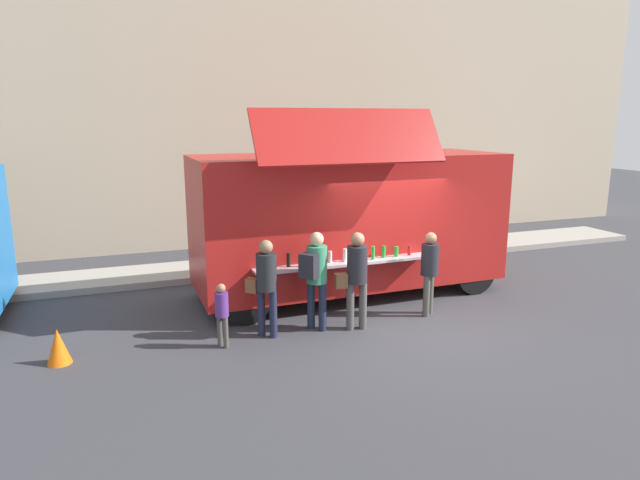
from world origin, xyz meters
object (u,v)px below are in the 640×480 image
traffic_cone_orange (58,346)px  customer_mid_with_backpack (316,271)px  food_truck_main (350,219)px  customer_rear_waiting (266,280)px  trash_bin (446,237)px  customer_extra_browsing (430,266)px  customer_front_ordering (356,273)px  child_near_queue (222,309)px

traffic_cone_orange → customer_mid_with_backpack: 4.19m
food_truck_main → customer_rear_waiting: bearing=-143.7°
food_truck_main → traffic_cone_orange: size_ratio=11.56×
trash_bin → customer_extra_browsing: 5.08m
traffic_cone_orange → customer_rear_waiting: 3.32m
trash_bin → customer_extra_browsing: size_ratio=0.58×
customer_front_ordering → customer_rear_waiting: bearing=89.3°
customer_front_ordering → traffic_cone_orange: bearing=94.2°
food_truck_main → customer_mid_with_backpack: bearing=-129.4°
child_near_queue → customer_front_ordering: bearing=-33.2°
traffic_cone_orange → child_near_queue: size_ratio=0.51×
customer_front_ordering → customer_extra_browsing: (1.59, 0.20, -0.08)m
traffic_cone_orange → customer_rear_waiting: (3.24, -0.06, 0.73)m
customer_extra_browsing → child_near_queue: bearing=52.6°
traffic_cone_orange → customer_rear_waiting: size_ratio=0.33×
child_near_queue → traffic_cone_orange: bearing=142.3°
customer_rear_waiting → child_near_queue: size_ratio=1.58×
food_truck_main → trash_bin: food_truck_main is taller
trash_bin → food_truck_main: bearing=-149.2°
customer_rear_waiting → traffic_cone_orange: bearing=129.6°
customer_rear_waiting → customer_mid_with_backpack: bearing=-50.6°
food_truck_main → customer_mid_with_backpack: size_ratio=3.63×
traffic_cone_orange → customer_mid_with_backpack: bearing=-1.2°
food_truck_main → customer_mid_with_backpack: 2.28m
food_truck_main → traffic_cone_orange: bearing=-164.0°
food_truck_main → customer_front_ordering: 2.14m
food_truck_main → customer_rear_waiting: (-2.27, -1.70, -0.60)m
customer_mid_with_backpack → customer_extra_browsing: (2.26, -0.01, -0.12)m
traffic_cone_orange → child_near_queue: 2.49m
customer_mid_with_backpack → customer_rear_waiting: 0.88m
customer_extra_browsing → trash_bin: bearing=-76.3°
customer_extra_browsing → food_truck_main: bearing=-12.9°
traffic_cone_orange → customer_extra_browsing: customer_extra_browsing is taller
food_truck_main → traffic_cone_orange: 5.89m
customer_front_ordering → customer_extra_browsing: bearing=-75.1°
trash_bin → customer_mid_with_backpack: 6.68m
traffic_cone_orange → trash_bin: trash_bin is taller
traffic_cone_orange → customer_extra_browsing: (6.38, -0.09, 0.68)m
customer_rear_waiting → trash_bin: bearing=-16.1°
trash_bin → child_near_queue: size_ratio=0.86×
food_truck_main → customer_rear_waiting: 2.90m
traffic_cone_orange → trash_bin: (9.40, 3.96, 0.19)m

